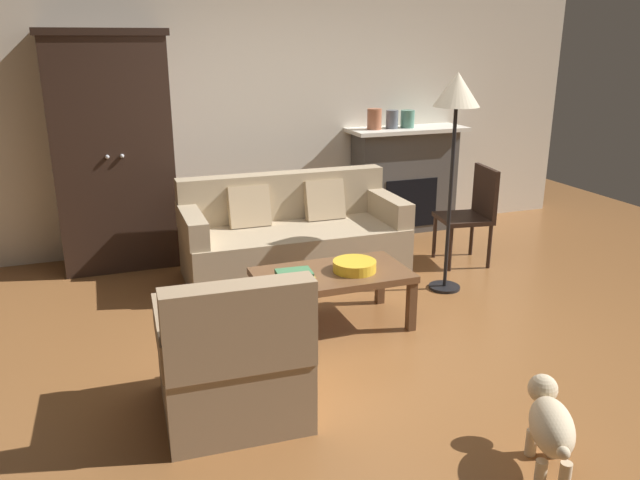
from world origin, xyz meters
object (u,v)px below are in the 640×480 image
Objects in this scene: couch at (293,239)px; mantel_vase_jade at (408,119)px; fruit_bowl at (354,266)px; book_stack at (295,276)px; side_chair_wooden at (473,209)px; dog at (550,423)px; armoire at (113,152)px; floor_lamp at (456,103)px; mantel_vase_slate at (392,119)px; mantel_vase_terracotta at (374,119)px; armchair_near_left at (233,364)px; fireplace at (404,179)px; coffee_table at (332,279)px.

couch is 1.97m from mantel_vase_jade.
fruit_bowl reaches higher than book_stack.
mantel_vase_jade reaches higher than side_chair_wooden.
mantel_vase_jade is 0.35× the size of dog.
armoire is 2.53m from fruit_bowl.
side_chair_wooden is 0.51× the size of floor_lamp.
mantel_vase_slate is at bearing 49.84° from book_stack.
book_stack is 1.23× the size of mantel_vase_terracotta.
couch is 2.19× the size of armchair_near_left.
fireplace reaches higher than dog.
dog is (0.25, -1.81, -0.21)m from fruit_bowl.
book_stack is at bearing -130.16° from mantel_vase_slate.
couch is 1.81m from floor_lamp.
armchair_near_left is (-0.62, -0.80, -0.14)m from book_stack.
dog is at bearing -65.04° from armoire.
fireplace is 3.83m from armchair_near_left.
mantel_vase_jade is at bearing -90.00° from fireplace.
fireplace is 2.42× the size of dog.
armchair_near_left is at bearing -116.09° from couch.
armchair_near_left reaches higher than fruit_bowl.
armchair_near_left reaches higher than book_stack.
armoire is 11.62× the size of mantel_vase_jade.
fireplace is 2.57m from coffee_table.
dog is (0.41, -1.85, -0.12)m from coffee_table.
mantel_vase_terracotta reaches higher than dog.
book_stack is 2.79m from mantel_vase_slate.
armoire is 2.99m from floor_lamp.
fruit_bowl is 0.35× the size of side_chair_wooden.
floor_lamp is (0.99, 0.38, 1.08)m from fruit_bowl.
book_stack is at bearing -107.01° from couch.
armoire is 1.90× the size of coffee_table.
armoire is 2.92m from armchair_near_left.
fruit_bowl is 1.51m from floor_lamp.
armoire is 2.58m from mantel_vase_terracotta.
armchair_near_left is 0.50× the size of floor_lamp.
side_chair_wooden is at bearing -84.56° from mantel_vase_jade.
fireplace is 1.78m from couch.
side_chair_wooden is at bearing 29.42° from fruit_bowl.
armoire is 4.02× the size of dog.
mantel_vase_slate is at bearing 31.71° from couch.
mantel_vase_jade is at bearing 28.62° from couch.
mantel_vase_jade is 1.34m from side_chair_wooden.
armoire reaches higher than side_chair_wooden.
armchair_near_left reaches higher than coffee_table.
mantel_vase_terracotta is at bearing 113.27° from side_chair_wooden.
floor_lamp reaches higher than armchair_near_left.
floor_lamp is (1.45, 0.41, 1.08)m from book_stack.
fruit_bowl is at bearing -12.28° from coffee_table.
fireplace is 6.02× the size of mantel_vase_terracotta.
mantel_vase_jade reaches higher than book_stack.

